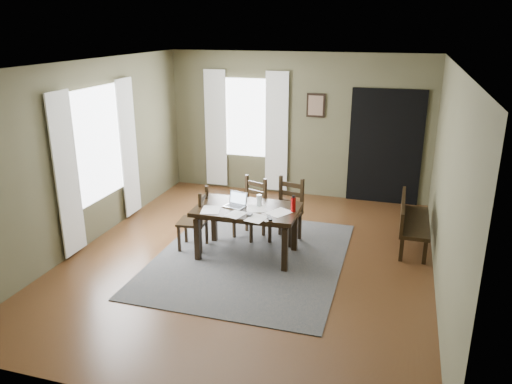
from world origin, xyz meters
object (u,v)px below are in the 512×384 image
(dining_table, at_px, (247,213))
(chair_back_left, at_px, (251,209))
(bench, at_px, (410,219))
(chair_end, at_px, (196,220))
(chair_back_right, at_px, (287,211))
(water_bottle, at_px, (293,204))
(laptop, at_px, (236,203))

(dining_table, height_order, chair_back_left, chair_back_left)
(bench, bearing_deg, chair_end, 108.37)
(chair_back_left, bearing_deg, chair_back_right, 20.27)
(chair_end, distance_m, chair_back_right, 1.39)
(chair_end, relative_size, bench, 0.71)
(dining_table, relative_size, chair_end, 1.59)
(chair_end, height_order, water_bottle, water_bottle)
(dining_table, distance_m, chair_back_right, 0.81)
(chair_end, height_order, chair_back_right, chair_back_right)
(chair_end, bearing_deg, water_bottle, 84.95)
(chair_end, bearing_deg, dining_table, 83.53)
(chair_back_left, height_order, bench, chair_back_left)
(chair_end, distance_m, bench, 3.17)
(chair_back_right, bearing_deg, water_bottle, -56.86)
(bench, relative_size, water_bottle, 5.54)
(chair_back_right, relative_size, bench, 0.75)
(water_bottle, bearing_deg, bench, 31.64)
(dining_table, bearing_deg, water_bottle, 2.06)
(chair_end, distance_m, laptop, 0.71)
(chair_back_right, distance_m, water_bottle, 0.77)
(bench, xyz_separation_m, water_bottle, (-1.57, -0.97, 0.40))
(laptop, height_order, water_bottle, water_bottle)
(chair_back_left, bearing_deg, dining_table, -57.80)
(chair_back_right, xyz_separation_m, water_bottle, (0.23, -0.64, 0.37))
(laptop, bearing_deg, bench, 35.78)
(chair_back_left, distance_m, laptop, 0.73)
(chair_end, relative_size, chair_back_right, 0.95)
(chair_back_left, height_order, laptop, chair_back_left)
(chair_back_left, xyz_separation_m, bench, (2.37, 0.33, -0.02))
(water_bottle, bearing_deg, dining_table, -176.95)
(chair_end, xyz_separation_m, bench, (3.01, 1.00, -0.02))
(dining_table, relative_size, chair_back_right, 1.51)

